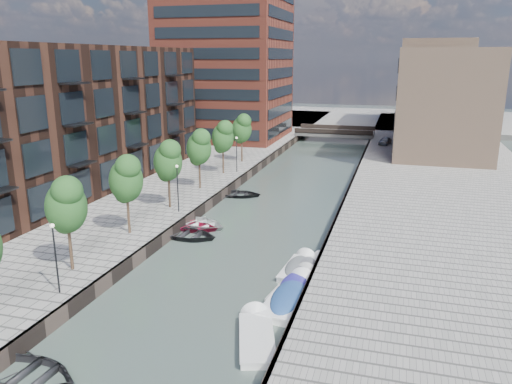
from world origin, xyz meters
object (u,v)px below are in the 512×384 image
at_px(tree_1, 66,203).
at_px(sloop_0, 29,379).
at_px(sloop_1, 187,238).
at_px(motorboat_0, 291,296).
at_px(bridge, 335,133).
at_px(sloop_4, 238,196).
at_px(motorboat_3, 295,286).
at_px(sloop_2, 192,230).
at_px(motorboat_1, 298,267).
at_px(tree_6, 242,128).
at_px(motorboat_4, 307,269).
at_px(tree_4, 199,146).
at_px(car, 385,141).
at_px(sloop_3, 200,226).
at_px(tree_5, 223,136).
at_px(motorboat_2, 256,334).
at_px(tree_3, 168,160).
at_px(tree_2, 126,178).

height_order(tree_1, sloop_0, tree_1).
height_order(sloop_1, motorboat_0, motorboat_0).
relative_size(bridge, sloop_1, 2.55).
xyz_separation_m(sloop_4, motorboat_3, (10.05, -19.32, 0.20)).
xyz_separation_m(sloop_2, motorboat_1, (10.15, -5.45, 0.18)).
relative_size(tree_6, motorboat_4, 1.21).
relative_size(tree_1, tree_4, 1.00).
relative_size(tree_1, car, 1.75).
xyz_separation_m(sloop_1, motorboat_1, (9.77, -3.55, 0.18)).
xyz_separation_m(sloop_1, motorboat_0, (10.22, -8.00, 0.23)).
distance_m(tree_4, tree_6, 14.00).
xyz_separation_m(sloop_2, motorboat_3, (10.56, -8.44, 0.20)).
bearing_deg(sloop_3, motorboat_1, -105.09).
xyz_separation_m(tree_1, tree_5, (0.00, 28.00, 0.00)).
height_order(tree_6, car, tree_6).
bearing_deg(motorboat_3, motorboat_2, -98.00).
height_order(tree_3, motorboat_3, tree_3).
height_order(tree_4, motorboat_1, tree_4).
height_order(bridge, tree_3, tree_3).
height_order(sloop_0, sloop_2, sloop_0).
relative_size(motorboat_4, car, 1.45).
xyz_separation_m(tree_6, sloop_1, (3.47, -25.32, -5.31)).
relative_size(tree_4, car, 1.75).
height_order(tree_2, sloop_0, tree_2).
bearing_deg(tree_5, sloop_3, -77.31).
relative_size(motorboat_2, motorboat_3, 1.01).
height_order(tree_1, sloop_3, tree_1).
relative_size(tree_4, motorboat_2, 1.13).
height_order(tree_1, tree_2, same).
xyz_separation_m(tree_4, sloop_0, (4.04, -29.94, -5.31)).
bearing_deg(car, sloop_3, -94.70).
bearing_deg(tree_3, sloop_4, 66.89).
bearing_deg(motorboat_3, tree_6, 113.20).
relative_size(tree_2, motorboat_2, 1.13).
bearing_deg(sloop_0, motorboat_4, -29.93).
height_order(sloop_2, car, car).
bearing_deg(tree_1, tree_5, 90.00).
bearing_deg(tree_1, sloop_4, 80.87).
bearing_deg(tree_1, tree_6, 90.00).
bearing_deg(tree_3, tree_6, 90.00).
bearing_deg(sloop_4, motorboat_3, -158.31).
bearing_deg(bridge, sloop_3, -95.90).
relative_size(tree_6, motorboat_2, 1.13).
height_order(sloop_2, motorboat_1, motorboat_1).
distance_m(sloop_2, motorboat_4, 12.20).
height_order(tree_4, tree_6, same).
bearing_deg(sloop_3, car, -0.38).
height_order(sloop_1, sloop_4, sloop_1).
xyz_separation_m(tree_2, tree_3, (0.00, 7.00, 0.00)).
distance_m(tree_2, tree_4, 14.00).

